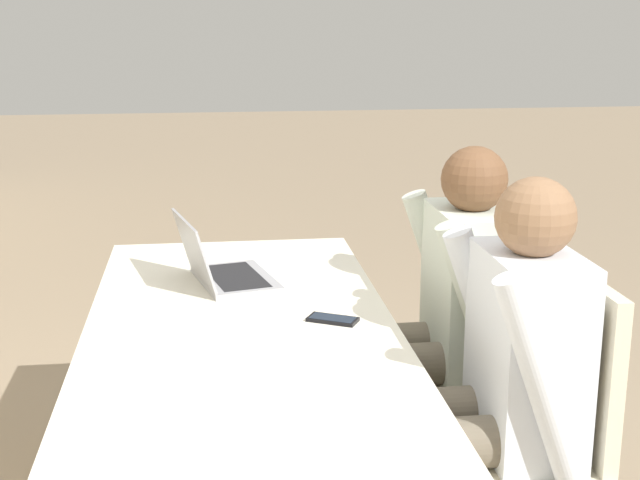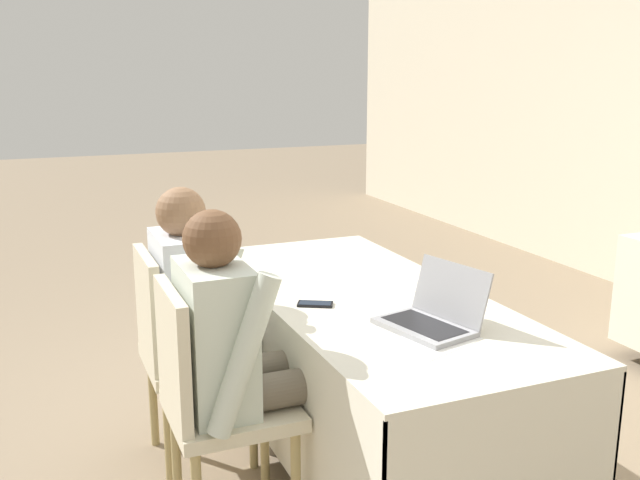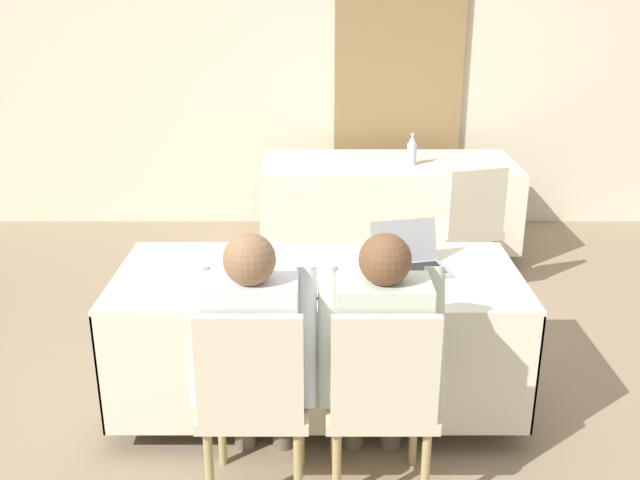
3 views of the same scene
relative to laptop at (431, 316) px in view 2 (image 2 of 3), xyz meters
The scene contains 11 objects.
ground_plane 0.90m from the laptop, behind, with size 24.00×24.00×0.00m, color gray.
conference_table_near 0.50m from the laptop, behind, with size 1.96×0.86×0.73m.
laptop is the anchor object (origin of this frame).
cell_phone 0.49m from the laptop, 143.41° to the right, with size 0.12×0.15×0.01m.
paper_beside_laptop 0.97m from the laptop, behind, with size 0.27×0.34×0.00m.
paper_centre_table 0.64m from the laptop, 166.36° to the left, with size 0.25×0.32×0.00m.
paper_left_edge 0.14m from the laptop, 28.40° to the right, with size 0.30×0.35×0.00m.
chair_near_left 1.07m from the laptop, 132.17° to the right, with size 0.44×0.44×0.93m.
chair_near_right 0.84m from the laptop, 104.11° to the right, with size 0.44×0.44×0.93m.
person_checkered_shirt 0.97m from the laptop, 136.33° to the right, with size 0.50×0.52×1.19m.
person_white_shirt 0.70m from the laptop, 106.21° to the right, with size 0.50×0.52×1.19m.
Camera 2 is at (2.53, -1.27, 1.64)m, focal length 40.00 mm.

